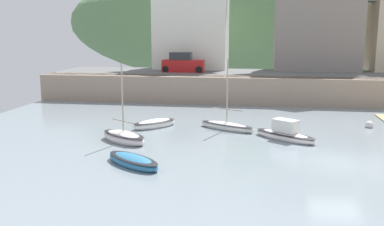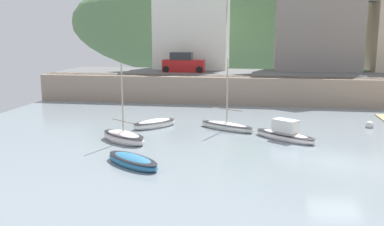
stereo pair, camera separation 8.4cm
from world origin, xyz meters
name	(u,v)px [view 2 (the right image)]	position (x,y,z in m)	size (l,w,h in m)	color
quay_seawall	(303,89)	(0.00, 17.50, 1.36)	(48.00, 9.40, 2.40)	gray
hillside_backdrop	(300,22)	(2.63, 55.20, 7.91)	(80.00, 44.00, 22.60)	#5E8655
waterfront_building_left	(192,19)	(-11.19, 25.20, 7.70)	(8.00, 5.32, 10.46)	white
waterfront_building_centre	(318,12)	(1.85, 25.20, 8.27)	(8.72, 5.90, 11.57)	gray
fishing_boat_green	(133,161)	(-9.82, -2.01, 0.20)	(3.58, 3.11, 0.64)	teal
rowboat_small_beached	(285,134)	(-2.26, 4.22, 0.33)	(3.99, 3.37, 1.36)	white
sailboat_tall_mast	(227,126)	(-5.91, 6.33, 0.23)	(3.99, 2.76, 4.81)	silver
sailboat_nearest_shore	(155,124)	(-10.77, 6.25, 0.22)	(3.06, 3.19, 0.72)	white
dinghy_open_wooden	(123,137)	(-11.64, 2.21, 0.27)	(3.61, 3.12, 4.77)	silver
parked_car_near_slipway	(183,64)	(-11.36, 20.70, 3.20)	(4.13, 1.82, 1.95)	red
mooring_buoy	(370,125)	(3.53, 8.42, 0.17)	(0.56, 0.56, 0.56)	silver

